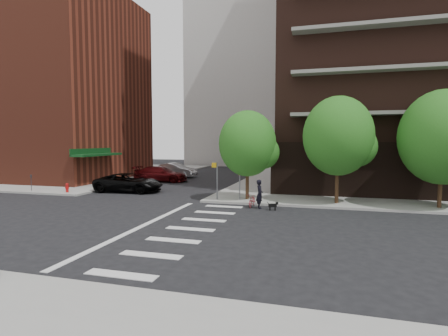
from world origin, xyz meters
TOP-DOWN VIEW (x-y plane):
  - ground at (0.00, 0.00)m, footprint 120.00×120.00m
  - sidewalk_ne at (20.50, 23.50)m, footprint 39.00×33.00m
  - sidewalk_nw at (-24.50, 23.50)m, footprint 31.00×33.00m
  - crosswalk at (2.21, -0.00)m, footprint 3.85×13.00m
  - midrise_nw at (-22.00, 18.00)m, footprint 21.40×15.50m
  - tree_a at (4.00, 8.50)m, footprint 4.00×4.00m
  - tree_b at (10.00, 8.50)m, footprint 4.50×4.50m
  - tree_c at (16.00, 8.50)m, footprint 5.00×5.00m
  - pedestrian_signal at (2.32, 7.92)m, footprint 2.18×0.67m
  - fire_hydrant at (-10.50, 7.80)m, footprint 0.24×0.24m
  - parking_meter at (-14.00, 7.80)m, footprint 0.10×0.08m
  - parked_car_black at (-6.38, 10.19)m, footprint 2.92×5.75m
  - parked_car_maroon at (-7.13, 17.68)m, footprint 2.67×5.74m
  - parked_car_silver at (-7.53, 22.39)m, footprint 2.13×5.16m
  - scooter at (4.76, 6.50)m, footprint 0.58×1.58m
  - dog_walker at (5.31, 6.00)m, footprint 0.77×0.63m
  - dog at (6.21, 5.62)m, footprint 0.60×0.34m

SIDE VIEW (x-z plane):
  - ground at x=0.00m, z-range 0.00..0.00m
  - crosswalk at x=2.21m, z-range 0.00..0.01m
  - sidewalk_ne at x=20.50m, z-range 0.00..0.15m
  - sidewalk_nw at x=-24.50m, z-range 0.00..0.15m
  - dog at x=6.21m, z-range 0.07..0.57m
  - scooter at x=4.76m, z-range 0.00..0.82m
  - fire_hydrant at x=-10.50m, z-range 0.19..0.92m
  - parked_car_black at x=-6.38m, z-range 0.00..1.56m
  - parked_car_maroon at x=-7.13m, z-range 0.00..1.62m
  - parked_car_silver at x=-7.53m, z-range 0.00..1.66m
  - dog_walker at x=5.31m, z-range 0.00..1.82m
  - parking_meter at x=-14.00m, z-range 0.30..1.62m
  - pedestrian_signal at x=2.32m, z-range 0.55..3.15m
  - tree_a at x=4.00m, z-range 1.09..6.99m
  - tree_c at x=16.00m, z-range 1.05..7.85m
  - tree_b at x=10.00m, z-range 1.22..7.87m
  - midrise_nw at x=-22.00m, z-range 0.15..20.15m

